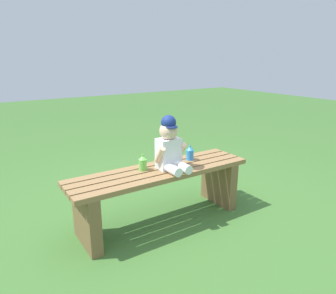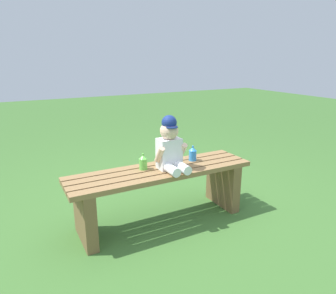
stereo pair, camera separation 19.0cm
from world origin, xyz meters
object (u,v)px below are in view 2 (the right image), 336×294
park_bench (161,187)px  sippy_cup_right (193,154)px  sippy_cup_left (143,162)px  child_figure (170,146)px

park_bench → sippy_cup_right: sippy_cup_right is taller
sippy_cup_left → sippy_cup_right: 0.44m
park_bench → sippy_cup_right: 0.38m
sippy_cup_left → sippy_cup_right: bearing=0.0°
child_figure → sippy_cup_right: child_figure is taller
park_bench → sippy_cup_left: 0.24m
park_bench → child_figure: 0.33m
child_figure → park_bench: bearing=156.4°
child_figure → sippy_cup_right: size_ratio=3.26×
sippy_cup_left → sippy_cup_right: same height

